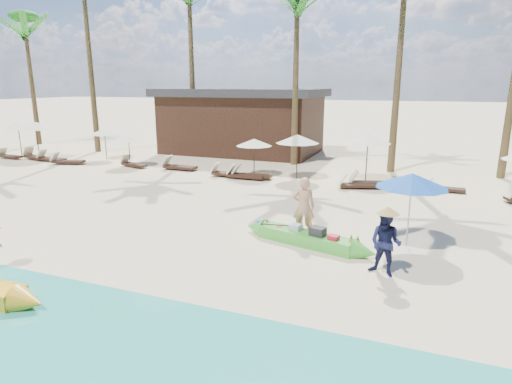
% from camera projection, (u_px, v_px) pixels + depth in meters
% --- Properties ---
extents(ground, '(240.00, 240.00, 0.00)m').
position_uv_depth(ground, '(264.00, 265.00, 11.18)').
color(ground, beige).
rests_on(ground, ground).
extents(green_canoe, '(4.72, 1.47, 0.61)m').
position_uv_depth(green_canoe, '(306.00, 238.00, 12.57)').
color(green_canoe, green).
rests_on(green_canoe, ground).
extents(tourist, '(0.77, 0.60, 1.87)m').
position_uv_depth(tourist, '(304.00, 207.00, 13.13)').
color(tourist, tan).
rests_on(tourist, ground).
extents(vendor_green, '(0.94, 0.82, 1.64)m').
position_uv_depth(vendor_green, '(386.00, 244.00, 10.42)').
color(vendor_green, '#161A3E').
rests_on(vendor_green, ground).
extents(blue_umbrella, '(2.01, 2.01, 2.17)m').
position_uv_depth(blue_umbrella, '(412.00, 180.00, 12.03)').
color(blue_umbrella, '#99999E').
rests_on(blue_umbrella, ground).
extents(resort_parasol_0, '(2.20, 2.20, 2.26)m').
position_uv_depth(resort_parasol_0, '(18.00, 126.00, 27.04)').
color(resort_parasol_0, '#392117').
rests_on(resort_parasol_0, ground).
extents(lounger_0_right, '(1.81, 0.68, 0.60)m').
position_uv_depth(lounger_0_right, '(9.00, 155.00, 27.12)').
color(lounger_0_right, '#392117').
rests_on(lounger_0_right, ground).
extents(resort_parasol_1, '(2.25, 2.25, 2.32)m').
position_uv_depth(resort_parasol_1, '(36.00, 126.00, 26.58)').
color(resort_parasol_1, '#392117').
rests_on(resort_parasol_1, ground).
extents(lounger_1_left, '(2.04, 1.04, 0.66)m').
position_uv_depth(lounger_1_left, '(35.00, 156.00, 26.74)').
color(lounger_1_left, '#392117').
rests_on(lounger_1_left, ground).
extents(lounger_1_right, '(1.86, 0.62, 0.63)m').
position_uv_depth(lounger_1_right, '(50.00, 158.00, 26.07)').
color(lounger_1_right, '#392117').
rests_on(lounger_1_right, ground).
extents(resort_parasol_2, '(1.88, 1.88, 1.93)m').
position_uv_depth(resort_parasol_2, '(104.00, 132.00, 26.49)').
color(resort_parasol_2, '#392117').
rests_on(resort_parasol_2, ground).
extents(lounger_2_left, '(2.01, 1.13, 0.65)m').
position_uv_depth(lounger_2_left, '(66.00, 161.00, 25.20)').
color(lounger_2_left, '#392117').
rests_on(lounger_2_left, ground).
extents(resort_parasol_3, '(1.78, 1.78, 1.83)m').
position_uv_depth(resort_parasol_3, '(128.00, 138.00, 24.23)').
color(resort_parasol_3, '#392117').
rests_on(resort_parasol_3, ground).
extents(lounger_3_left, '(1.82, 0.95, 0.59)m').
position_uv_depth(lounger_3_left, '(133.00, 164.00, 24.36)').
color(lounger_3_left, '#392117').
rests_on(lounger_3_left, ground).
extents(lounger_3_right, '(1.99, 0.62, 0.67)m').
position_uv_depth(lounger_3_right, '(178.00, 166.00, 23.54)').
color(lounger_3_right, '#392117').
rests_on(lounger_3_right, ground).
extents(resort_parasol_4, '(1.85, 1.85, 1.90)m').
position_uv_depth(resort_parasol_4, '(254.00, 142.00, 21.73)').
color(resort_parasol_4, '#392117').
rests_on(resort_parasol_4, ground).
extents(lounger_4_left, '(1.90, 0.70, 0.63)m').
position_uv_depth(lounger_4_left, '(227.00, 173.00, 21.77)').
color(lounger_4_left, '#392117').
rests_on(lounger_4_left, ground).
extents(lounger_4_right, '(1.94, 0.64, 0.66)m').
position_uv_depth(lounger_4_right, '(244.00, 175.00, 21.26)').
color(lounger_4_right, '#392117').
rests_on(lounger_4_right, ground).
extents(resort_parasol_5, '(2.14, 2.14, 2.21)m').
position_uv_depth(resort_parasol_5, '(297.00, 139.00, 20.92)').
color(resort_parasol_5, '#392117').
rests_on(resort_parasol_5, ground).
extents(lounger_5_left, '(2.03, 0.79, 0.67)m').
position_uv_depth(lounger_5_left, '(250.00, 174.00, 21.32)').
color(lounger_5_left, '#392117').
rests_on(lounger_5_left, ground).
extents(resort_parasol_6, '(2.20, 2.20, 2.27)m').
position_uv_depth(resort_parasol_6, '(368.00, 139.00, 20.47)').
color(resort_parasol_6, '#392117').
rests_on(resort_parasol_6, ground).
extents(lounger_6_left, '(1.93, 1.12, 0.63)m').
position_uv_depth(lounger_6_left, '(357.00, 184.00, 19.33)').
color(lounger_6_left, '#392117').
rests_on(lounger_6_left, ground).
extents(lounger_6_right, '(2.06, 1.11, 0.67)m').
position_uv_depth(lounger_6_right, '(368.00, 182.00, 19.67)').
color(lounger_6_right, '#392117').
rests_on(lounger_6_right, ground).
extents(lounger_7_left, '(1.65, 0.52, 0.56)m').
position_uv_depth(lounger_7_left, '(443.00, 187.00, 18.77)').
color(lounger_7_left, '#392117').
rests_on(lounger_7_left, ground).
extents(palm_0, '(2.08, 2.08, 9.90)m').
position_uv_depth(palm_0, '(26.00, 35.00, 31.81)').
color(palm_0, brown).
rests_on(palm_0, ground).
extents(palm_2, '(2.08, 2.08, 11.33)m').
position_uv_depth(palm_2, '(190.00, 7.00, 26.22)').
color(palm_2, brown).
rests_on(palm_2, ground).
extents(palm_3, '(2.08, 2.08, 10.52)m').
position_uv_depth(palm_3, '(297.00, 8.00, 23.16)').
color(palm_3, brown).
rests_on(palm_3, ground).
extents(pavilion_west, '(10.80, 6.60, 4.30)m').
position_uv_depth(pavilion_west, '(242.00, 120.00, 29.27)').
color(pavilion_west, '#392117').
rests_on(pavilion_west, ground).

